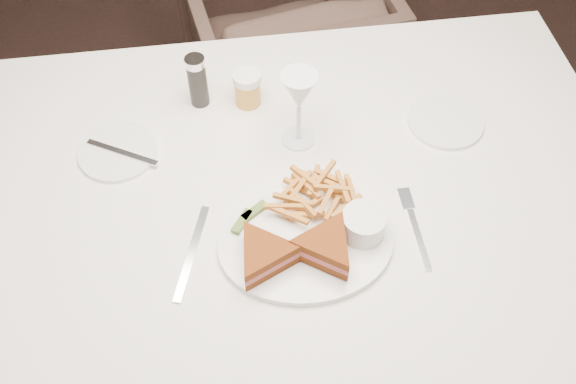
% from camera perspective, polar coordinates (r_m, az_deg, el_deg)
% --- Properties ---
extents(ground, '(5.00, 5.00, 0.00)m').
position_cam_1_polar(ground, '(1.97, -0.84, -9.05)').
color(ground, black).
rests_on(ground, ground).
extents(table, '(1.48, 1.08, 0.75)m').
position_cam_1_polar(table, '(1.56, -0.04, -8.00)').
color(table, white).
rests_on(table, ground).
extents(chair_far, '(0.76, 0.73, 0.64)m').
position_cam_1_polar(chair_far, '(2.25, -0.37, 13.72)').
color(chair_far, '#49352D').
rests_on(chair_far, ground).
extents(table_setting, '(0.84, 0.56, 0.18)m').
position_cam_1_polar(table_setting, '(1.20, 0.95, 0.00)').
color(table_setting, white).
rests_on(table_setting, table).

